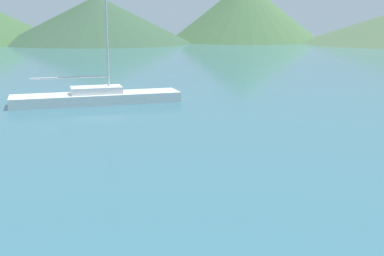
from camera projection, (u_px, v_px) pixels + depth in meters
sailboat_inner at (95, 97)px, 25.84m from camera, size 9.09×4.59×7.27m
hill_central at (97, 20)px, 94.44m from camera, size 37.21×37.21×9.25m
hill_east at (243, 12)px, 104.44m from camera, size 33.23×33.23×12.78m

